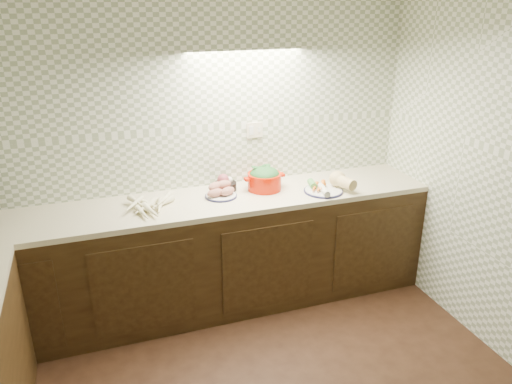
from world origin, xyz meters
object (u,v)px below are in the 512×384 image
object	(u,v)px
parsnip_pile	(152,206)
sweet_potato_plate	(220,191)
dutch_oven	(265,179)
onion_bowl	(225,184)
veg_plate	(330,184)

from	to	relation	value
parsnip_pile	sweet_potato_plate	world-z (taller)	sweet_potato_plate
parsnip_pile	sweet_potato_plate	bearing A→B (deg)	9.98
sweet_potato_plate	dutch_oven	xyz separation A→B (m)	(0.36, 0.03, 0.05)
parsnip_pile	onion_bowl	world-z (taller)	onion_bowl
onion_bowl	dutch_oven	distance (m)	0.31
onion_bowl	dutch_oven	world-z (taller)	dutch_oven
onion_bowl	veg_plate	xyz separation A→B (m)	(0.77, -0.26, 0.00)
veg_plate	parsnip_pile	bearing A→B (deg)	177.76
sweet_potato_plate	veg_plate	xyz separation A→B (m)	(0.84, -0.14, 0.01)
parsnip_pile	veg_plate	world-z (taller)	veg_plate
sweet_potato_plate	onion_bowl	bearing A→B (deg)	58.77
veg_plate	sweet_potato_plate	bearing A→B (deg)	170.20
dutch_oven	veg_plate	xyz separation A→B (m)	(0.47, -0.17, -0.04)
onion_bowl	parsnip_pile	bearing A→B (deg)	-160.83
sweet_potato_plate	dutch_oven	bearing A→B (deg)	4.66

